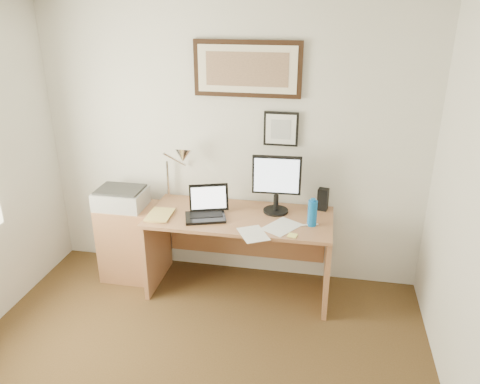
% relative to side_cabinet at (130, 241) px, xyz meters
% --- Properties ---
extents(wall_back, '(3.50, 0.02, 2.50)m').
position_rel_side_cabinet_xyz_m(wall_back, '(0.92, 0.32, 0.89)').
color(wall_back, silver).
rests_on(wall_back, ground).
extents(side_cabinet, '(0.50, 0.40, 0.73)m').
position_rel_side_cabinet_xyz_m(side_cabinet, '(0.00, 0.00, 0.00)').
color(side_cabinet, '#97613F').
rests_on(side_cabinet, floor).
extents(water_bottle, '(0.08, 0.08, 0.22)m').
position_rel_side_cabinet_xyz_m(water_bottle, '(1.69, -0.12, 0.50)').
color(water_bottle, '#0D5DB3').
rests_on(water_bottle, desk).
extents(bottle_cap, '(0.04, 0.04, 0.02)m').
position_rel_side_cabinet_xyz_m(bottle_cap, '(1.69, -0.12, 0.62)').
color(bottle_cap, '#0D5DB3').
rests_on(bottle_cap, water_bottle).
extents(speaker, '(0.10, 0.09, 0.20)m').
position_rel_side_cabinet_xyz_m(speaker, '(1.77, 0.22, 0.48)').
color(speaker, black).
rests_on(speaker, desk).
extents(paper_sheet_a, '(0.31, 0.34, 0.00)m').
position_rel_side_cabinet_xyz_m(paper_sheet_a, '(1.24, -0.36, 0.39)').
color(paper_sheet_a, white).
rests_on(paper_sheet_a, desk).
extents(paper_sheet_b, '(0.35, 0.38, 0.00)m').
position_rel_side_cabinet_xyz_m(paper_sheet_b, '(1.45, -0.20, 0.39)').
color(paper_sheet_b, white).
rests_on(paper_sheet_b, desk).
extents(sticky_pad, '(0.08, 0.08, 0.01)m').
position_rel_side_cabinet_xyz_m(sticky_pad, '(1.55, -0.34, 0.39)').
color(sticky_pad, '#FEFF78').
rests_on(sticky_pad, desk).
extents(marker_pen, '(0.14, 0.06, 0.02)m').
position_rel_side_cabinet_xyz_m(marker_pen, '(1.68, -0.13, 0.39)').
color(marker_pen, white).
rests_on(marker_pen, desk).
extents(book, '(0.21, 0.29, 0.02)m').
position_rel_side_cabinet_xyz_m(book, '(0.29, -0.19, 0.40)').
color(book, tan).
rests_on(book, desk).
extents(desk, '(1.60, 0.70, 0.75)m').
position_rel_side_cabinet_xyz_m(desk, '(1.07, 0.04, 0.15)').
color(desk, '#97613F').
rests_on(desk, floor).
extents(laptop, '(0.40, 0.39, 0.26)m').
position_rel_side_cabinet_xyz_m(laptop, '(0.79, -0.11, 0.44)').
color(laptop, black).
rests_on(laptop, desk).
extents(lcd_monitor, '(0.42, 0.22, 0.52)m').
position_rel_side_cabinet_xyz_m(lcd_monitor, '(1.37, 0.08, 0.68)').
color(lcd_monitor, black).
rests_on(lcd_monitor, desk).
extents(printer, '(0.44, 0.34, 0.18)m').
position_rel_side_cabinet_xyz_m(printer, '(-0.04, -0.02, 0.45)').
color(printer, '#ACACAF').
rests_on(printer, side_cabinet).
extents(desk_lamp, '(0.29, 0.27, 0.53)m').
position_rel_side_cabinet_xyz_m(desk_lamp, '(0.51, 0.13, 0.82)').
color(desk_lamp, silver).
rests_on(desk_lamp, desk).
extents(picture_large, '(0.92, 0.04, 0.47)m').
position_rel_side_cabinet_xyz_m(picture_large, '(1.07, 0.29, 1.59)').
color(picture_large, black).
rests_on(picture_large, wall_back).
extents(picture_small, '(0.30, 0.03, 0.30)m').
position_rel_side_cabinet_xyz_m(picture_small, '(1.37, 0.29, 1.09)').
color(picture_small, black).
rests_on(picture_small, wall_back).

